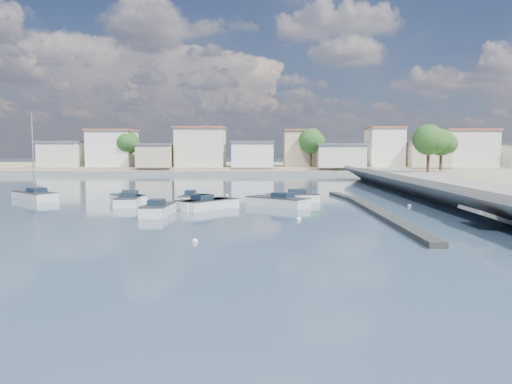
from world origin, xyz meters
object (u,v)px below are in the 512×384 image
Objects in this scene: motorboat_a at (159,210)px; motorboat_c at (275,202)px; motorboat_e at (130,201)px; motorboat_f at (127,199)px; motorboat_b at (208,205)px; motorboat_h at (210,204)px; sailboat at (33,196)px; motorboat_d at (289,198)px; motorboat_g at (189,200)px.

motorboat_a is 0.89× the size of motorboat_c.
motorboat_e and motorboat_f have the same top height.
motorboat_b is at bearing -158.68° from motorboat_c.
motorboat_f is 0.75× the size of motorboat_h.
motorboat_h is at bearing -21.10° from sailboat.
motorboat_b is 0.77× the size of motorboat_c.
motorboat_f is (-0.70, 1.61, -0.00)m from motorboat_e.
motorboat_a is at bearing -58.52° from motorboat_e.
motorboat_a is 7.77m from motorboat_e.
motorboat_c and motorboat_e have the same top height.
sailboat is at bearing 174.90° from motorboat_d.
motorboat_c is 3.48m from motorboat_d.
motorboat_a is 0.58× the size of sailboat.
motorboat_g and motorboat_h have the same top height.
motorboat_f is at bearing -176.74° from motorboat_d.
motorboat_g is at bearing 7.52° from motorboat_e.
motorboat_f is 9.34m from motorboat_h.
motorboat_h is at bearing -17.73° from motorboat_e.
motorboat_d is 9.66m from motorboat_g.
motorboat_h is (7.71, -2.47, 0.00)m from motorboat_e.
motorboat_b is 6.28m from motorboat_c.
sailboat is at bearing 162.94° from motorboat_f.
motorboat_g is 3.92m from motorboat_h.
motorboat_b is (3.50, 3.69, -0.00)m from motorboat_a.
motorboat_e is 1.31× the size of motorboat_g.
motorboat_c is 14.28m from motorboat_f.
motorboat_d is 1.06× the size of motorboat_h.
motorboat_c is 5.98m from motorboat_h.
motorboat_h is at bearing -145.40° from motorboat_d.
motorboat_e is at bearing -170.49° from motorboat_d.
motorboat_f is at bearing 113.40° from motorboat_e.
motorboat_g is (1.35, 7.34, 0.00)m from motorboat_a.
motorboat_f is 0.46× the size of sailboat.
motorboat_b and motorboat_e have the same top height.
sailboat is (-16.59, 4.11, 0.03)m from motorboat_g.
sailboat reaches higher than motorboat_h.
motorboat_c is 0.66× the size of sailboat.
motorboat_a is at bearing -36.93° from sailboat.
motorboat_a is 5.54m from motorboat_h.
motorboat_g is at bearing 170.33° from motorboat_c.
motorboat_b is at bearing -28.84° from motorboat_f.
motorboat_c is 1.08× the size of motorboat_h.
motorboat_g is at bearing -13.92° from sailboat.
motorboat_g is 0.48× the size of sailboat.
motorboat_b is at bearing -21.23° from motorboat_e.
motorboat_b is 9.14m from motorboat_d.
motorboat_a is 5.08m from motorboat_b.
motorboat_f is 6.17m from motorboat_g.
motorboat_b is 0.51× the size of sailboat.
motorboat_e is at bearing 162.27° from motorboat_h.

